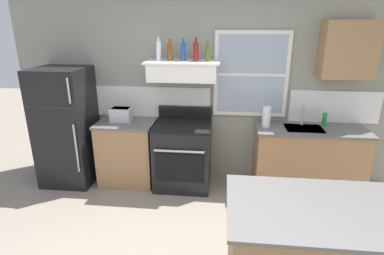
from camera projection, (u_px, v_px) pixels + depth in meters
back_wall at (205, 87)px, 4.31m from camera, size 5.40×0.11×2.70m
refrigerator at (67, 127)px, 4.32m from camera, size 0.70×0.72×1.65m
counter_left_of_stove at (128, 152)px, 4.41m from camera, size 0.79×0.63×0.91m
toaster at (121, 114)px, 4.26m from camera, size 0.30×0.20×0.19m
stove_range at (183, 155)px, 4.29m from camera, size 0.76×0.69×1.09m
range_hood_shelf at (183, 70)px, 4.00m from camera, size 0.96×0.52×0.24m
bottle_clear_tall at (159, 51)px, 3.97m from camera, size 0.06×0.06×0.30m
bottle_amber_wine at (170, 52)px, 3.94m from camera, size 0.07×0.07×0.27m
bottle_blue_liqueur at (183, 52)px, 3.93m from camera, size 0.07×0.07×0.28m
bottle_red_label_wine at (196, 52)px, 3.87m from camera, size 0.07×0.07×0.30m
bottle_olive_oil_square at (208, 53)px, 3.89m from camera, size 0.06×0.06×0.25m
counter_right_with_sink at (307, 159)px, 4.16m from camera, size 1.43×0.63×0.91m
sink_faucet at (303, 113)px, 4.05m from camera, size 0.03×0.17×0.28m
paper_towel_roll at (266, 117)px, 4.02m from camera, size 0.11×0.11×0.27m
dish_soap_bottle at (324, 120)px, 4.06m from camera, size 0.06×0.06×0.18m
upper_cabinet_right at (348, 50)px, 3.78m from camera, size 0.64×0.32×0.70m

